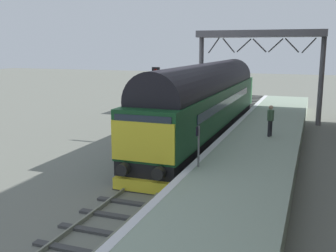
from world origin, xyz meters
TOP-DOWN VIEW (x-y plane):
  - ground_plane at (0.00, 0.00)m, footprint 140.00×140.00m
  - track_main at (0.00, 0.00)m, footprint 2.50×60.00m
  - station_platform at (3.60, 0.00)m, footprint 4.00×44.00m
  - diesel_locomotive at (0.00, 5.85)m, footprint 2.74×19.32m
  - signal_post_mid at (-2.13, 3.17)m, footprint 0.44×0.22m
  - signal_post_far at (-2.13, 11.88)m, footprint 0.44×0.22m
  - platform_number_sign at (2.00, -2.76)m, footprint 0.10×0.44m
  - waiting_passenger at (4.04, 3.79)m, footprint 0.45×0.47m
  - overhead_footbridge at (2.05, 13.39)m, footprint 9.30×2.00m

SIDE VIEW (x-z plane):
  - ground_plane at x=0.00m, z-range 0.00..0.00m
  - track_main at x=0.00m, z-range -0.02..0.13m
  - station_platform at x=3.60m, z-range 0.00..1.01m
  - waiting_passenger at x=4.04m, z-range 1.17..2.81m
  - platform_number_sign at x=2.00m, z-range 1.29..2.91m
  - diesel_locomotive at x=0.00m, z-range 0.15..4.83m
  - signal_post_far at x=-2.13m, z-range 0.64..4.80m
  - signal_post_mid at x=-2.13m, z-range 0.69..5.23m
  - overhead_footbridge at x=2.05m, z-range 2.65..9.47m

